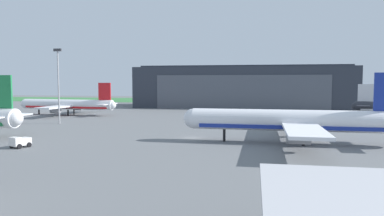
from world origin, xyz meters
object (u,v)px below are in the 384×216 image
airliner_far_right (67,105)px  airliner_near_right (294,121)px  baggage_tug (20,142)px  apron_light_mast (58,81)px  maintenance_hangar (242,87)px

airliner_far_right → airliner_near_right: airliner_near_right is taller
baggage_tug → apron_light_mast: 41.26m
airliner_near_right → apron_light_mast: bearing=160.3°
maintenance_hangar → apron_light_mast: size_ratio=4.60×
maintenance_hangar → apron_light_mast: bearing=-122.6°
airliner_near_right → baggage_tug: 53.53m
maintenance_hangar → apron_light_mast: 95.60m
airliner_far_right → baggage_tug: bearing=-67.8°
baggage_tug → apron_light_mast: apron_light_mast is taller
airliner_near_right → baggage_tug: size_ratio=11.53×
airliner_far_right → apron_light_mast: apron_light_mast is taller
baggage_tug → apron_light_mast: bearing=110.4°
airliner_near_right → baggage_tug: airliner_near_right is taller
airliner_near_right → apron_light_mast: (-65.49, 23.47, 8.31)m
maintenance_hangar → airliner_near_right: (14.07, -104.01, -5.35)m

